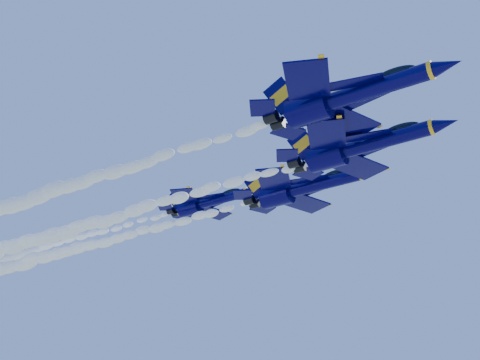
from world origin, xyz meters
The scene contains 8 objects.
jet_lead centered at (13.14, -10.67, 151.01)m, with size 19.44×15.95×7.22m.
smoke_trail_jet_lead centered at (-22.40, -10.67, 150.50)m, with size 54.47×2.63×2.37m, color white.
jet_second centered at (10.77, -1.78, 150.46)m, with size 18.65×15.30×6.93m.
smoke_trail_jet_second centered at (-24.44, -1.78, 149.95)m, with size 54.47×2.53×2.27m, color white.
jet_third centered at (-0.51, 7.40, 152.14)m, with size 18.63×15.29×6.92m.
smoke_trail_jet_third centered at (-35.71, 7.40, 151.63)m, with size 54.47×2.52×2.27m, color white.
jet_fourth centered at (-16.85, 9.99, 155.07)m, with size 15.27×12.52×5.67m.
smoke_trail_jet_fourth centered at (-50.61, 9.99, 154.59)m, with size 54.47×2.07×1.86m, color white.
Camera 1 is at (32.57, -61.57, 115.57)m, focal length 50.00 mm.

